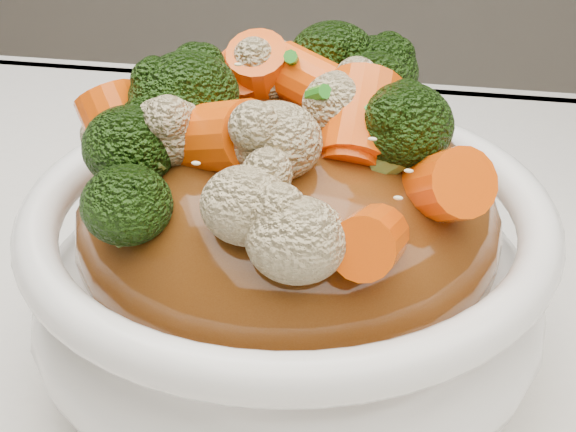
# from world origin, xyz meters

# --- Properties ---
(bowl) EXTENTS (0.29, 0.29, 0.09)m
(bowl) POSITION_xyz_m (-0.03, 0.05, 0.80)
(bowl) COLOR white
(bowl) RESTS_ON tablecloth
(sauce_base) EXTENTS (0.23, 0.23, 0.10)m
(sauce_base) POSITION_xyz_m (-0.03, 0.05, 0.83)
(sauce_base) COLOR #5C300F
(sauce_base) RESTS_ON bowl
(carrots) EXTENTS (0.23, 0.23, 0.05)m
(carrots) POSITION_xyz_m (-0.03, 0.05, 0.89)
(carrots) COLOR #FF5808
(carrots) RESTS_ON sauce_base
(broccoli) EXTENTS (0.23, 0.23, 0.05)m
(broccoli) POSITION_xyz_m (-0.03, 0.05, 0.89)
(broccoli) COLOR black
(broccoli) RESTS_ON sauce_base
(cauliflower) EXTENTS (0.23, 0.23, 0.04)m
(cauliflower) POSITION_xyz_m (-0.03, 0.05, 0.89)
(cauliflower) COLOR beige
(cauliflower) RESTS_ON sauce_base
(scallions) EXTENTS (0.17, 0.17, 0.02)m
(scallions) POSITION_xyz_m (-0.03, 0.05, 0.90)
(scallions) COLOR #258D20
(scallions) RESTS_ON sauce_base
(sesame_seeds) EXTENTS (0.21, 0.21, 0.01)m
(sesame_seeds) POSITION_xyz_m (-0.03, 0.05, 0.90)
(sesame_seeds) COLOR beige
(sesame_seeds) RESTS_ON sauce_base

